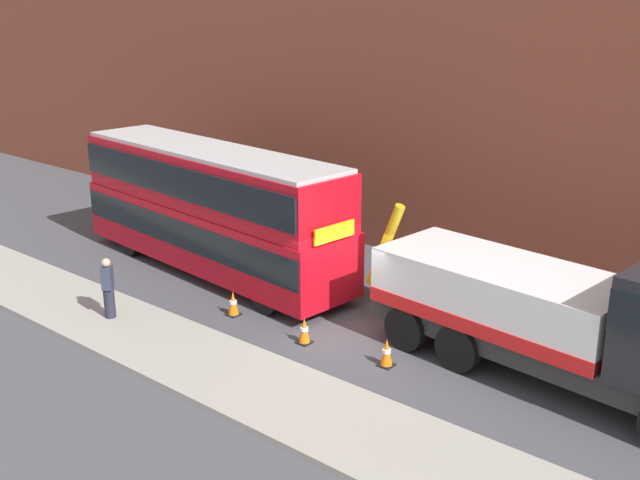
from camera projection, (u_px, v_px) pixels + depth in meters
name	position (u px, v px, depth m)	size (l,w,h in m)	color
ground_plane	(354.00, 327.00, 20.90)	(120.00, 120.00, 0.00)	#424247
near_kerb	(244.00, 381.00, 17.82)	(60.00, 2.80, 0.15)	gray
building_facade	(490.00, 14.00, 23.21)	(60.00, 1.50, 16.00)	brown
recovery_tow_truck	(570.00, 316.00, 17.23)	(10.23, 3.45, 3.67)	#2D2D2D
double_decker_bus	(211.00, 205.00, 24.44)	(11.19, 3.55, 4.06)	#B70C19
pedestrian_onlooker	(108.00, 289.00, 20.90)	(0.46, 0.47, 1.71)	#232333
traffic_cone_near_bus	(233.00, 304.00, 21.54)	(0.36, 0.36, 0.72)	orange
traffic_cone_midway	(304.00, 331.00, 19.82)	(0.36, 0.36, 0.72)	orange
traffic_cone_near_truck	(387.00, 353.00, 18.60)	(0.36, 0.36, 0.72)	orange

